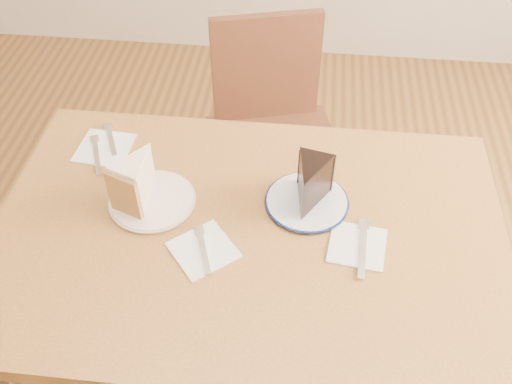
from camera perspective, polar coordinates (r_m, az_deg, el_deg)
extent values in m
plane|color=#442A12|center=(1.96, -0.58, -18.23)|extent=(4.00, 4.00, 0.00)
cube|color=brown|center=(1.34, -0.80, -4.41)|extent=(1.20, 0.80, 0.04)
cylinder|color=black|center=(1.96, -15.38, -2.40)|extent=(0.06, 0.06, 0.71)
cylinder|color=black|center=(1.90, 17.09, -5.01)|extent=(0.06, 0.06, 0.71)
cube|color=#32180F|center=(1.94, 1.94, 3.80)|extent=(0.53, 0.53, 0.04)
cylinder|color=#32180F|center=(2.27, 5.51, 2.76)|extent=(0.04, 0.04, 0.44)
cylinder|color=#32180F|center=(2.22, -3.75, 1.74)|extent=(0.04, 0.04, 0.44)
cylinder|color=#32180F|center=(2.03, 7.86, -4.24)|extent=(0.04, 0.04, 0.44)
cylinder|color=#32180F|center=(1.98, -2.52, -5.59)|extent=(0.04, 0.04, 0.44)
cube|color=#32180F|center=(1.96, 1.03, 12.29)|extent=(0.36, 0.13, 0.39)
cylinder|color=silver|center=(1.41, -10.31, -0.87)|extent=(0.20, 0.20, 0.01)
cylinder|color=white|center=(1.39, 5.10, -0.99)|extent=(0.19, 0.19, 0.01)
cube|color=white|center=(1.30, -5.30, -5.77)|extent=(0.18, 0.18, 0.00)
cube|color=white|center=(1.32, 10.09, -5.29)|extent=(0.14, 0.14, 0.00)
cube|color=white|center=(1.58, -14.92, 4.29)|extent=(0.15, 0.15, 0.00)
cube|color=silver|center=(1.29, -5.30, -5.79)|extent=(0.06, 0.14, 0.00)
cube|color=silver|center=(1.31, 10.62, -5.56)|extent=(0.03, 0.17, 0.00)
cube|color=silver|center=(1.60, -14.31, 5.12)|extent=(0.07, 0.13, 0.00)
cube|color=silver|center=(1.56, -15.66, 3.57)|extent=(0.07, 0.15, 0.00)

